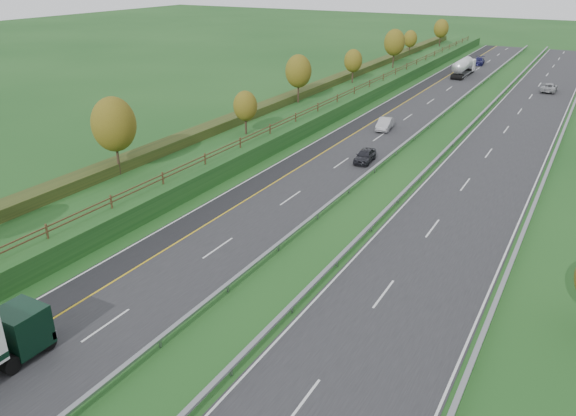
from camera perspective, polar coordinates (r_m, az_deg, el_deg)
name	(u,v)px	position (r m, az deg, el deg)	size (l,w,h in m)	color
ground	(420,153)	(69.70, 13.24, 5.43)	(400.00, 400.00, 0.00)	#184418
near_carriageway	(373,134)	(76.61, 8.59, 7.44)	(10.50, 200.00, 0.04)	#242427
far_carriageway	(501,153)	(72.77, 20.82, 5.28)	(10.50, 200.00, 0.04)	#242427
hard_shoulder	(347,130)	(77.95, 6.00, 7.85)	(3.00, 200.00, 0.04)	black
lane_markings	(419,141)	(74.60, 13.17, 6.66)	(26.75, 200.00, 0.01)	silver
embankment_left	(288,115)	(81.64, 0.00, 9.41)	(12.00, 200.00, 2.00)	#184418
hedge_left	(276,103)	(82.25, -1.24, 10.62)	(2.20, 180.00, 1.10)	#263515
fence_left	(315,108)	(78.84, 2.75, 10.16)	(0.12, 189.06, 1.20)	#422B19
median_barrier_near	(414,136)	(74.73, 12.72, 7.19)	(0.32, 200.00, 0.71)	gray
median_barrier_far	(454,141)	(73.54, 16.52, 6.52)	(0.32, 200.00, 0.71)	gray
outer_barrier_far	(554,155)	(72.10, 25.40, 4.87)	(0.32, 200.00, 0.71)	gray
trees_left	(278,82)	(77.45, -1.01, 12.70)	(6.64, 164.30, 7.66)	#2D2116
road_tanker	(464,67)	(122.49, 17.42, 13.54)	(2.40, 11.22, 3.46)	silver
car_dark_near	(365,156)	(65.11, 7.83, 5.30)	(1.76, 4.38, 1.49)	black
car_silver_mid	(385,124)	(78.85, 9.82, 8.43)	(1.68, 4.82, 1.59)	#9F9EA3
car_small_far	(479,61)	(137.93, 18.82, 13.95)	(2.20, 5.41, 1.57)	#171647
car_oncoming	(549,87)	(112.15, 25.00, 11.05)	(2.51, 5.45, 1.51)	#9C9CA0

